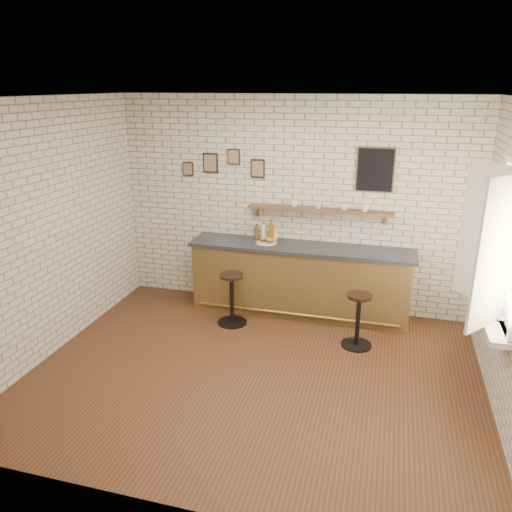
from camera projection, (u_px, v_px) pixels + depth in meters
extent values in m
plane|color=#57321D|center=(255.00, 373.00, 5.69)|extent=(5.00, 5.00, 0.00)
cube|color=brown|center=(300.00, 282.00, 7.03)|extent=(3.00, 0.58, 0.96)
cube|color=#2D333A|center=(301.00, 248.00, 6.87)|extent=(3.10, 0.62, 0.05)
cylinder|color=olive|center=(295.00, 314.00, 6.86)|extent=(2.79, 0.04, 0.04)
cylinder|color=white|center=(266.00, 243.00, 6.98)|extent=(0.28, 0.28, 0.01)
cylinder|color=gold|center=(271.00, 242.00, 6.99)|extent=(0.05, 0.05, 0.00)
cylinder|color=gold|center=(269.00, 243.00, 6.95)|extent=(0.05, 0.05, 0.00)
cylinder|color=gold|center=(260.00, 240.00, 7.06)|extent=(0.06, 0.06, 0.00)
cylinder|color=gold|center=(270.00, 241.00, 7.01)|extent=(0.06, 0.06, 0.00)
cylinder|color=gold|center=(257.00, 242.00, 6.96)|extent=(0.06, 0.06, 0.00)
cylinder|color=gold|center=(270.00, 242.00, 6.97)|extent=(0.04, 0.04, 0.00)
cylinder|color=gold|center=(264.00, 243.00, 6.93)|extent=(0.05, 0.05, 0.00)
cylinder|color=gold|center=(257.00, 243.00, 6.95)|extent=(0.04, 0.04, 0.00)
cylinder|color=gold|center=(256.00, 241.00, 7.03)|extent=(0.05, 0.05, 0.00)
cylinder|color=gold|center=(268.00, 243.00, 6.93)|extent=(0.06, 0.06, 0.00)
cylinder|color=gold|center=(260.00, 241.00, 7.03)|extent=(0.04, 0.04, 0.00)
cylinder|color=gold|center=(268.00, 243.00, 6.94)|extent=(0.05, 0.05, 0.00)
cylinder|color=brown|center=(257.00, 233.00, 7.18)|extent=(0.07, 0.07, 0.16)
cylinder|color=brown|center=(257.00, 226.00, 7.15)|extent=(0.02, 0.02, 0.04)
cylinder|color=black|center=(257.00, 224.00, 7.14)|extent=(0.03, 0.03, 0.01)
cylinder|color=silver|center=(264.00, 232.00, 7.15)|extent=(0.06, 0.06, 0.18)
cylinder|color=silver|center=(264.00, 225.00, 7.11)|extent=(0.02, 0.02, 0.04)
cylinder|color=black|center=(264.00, 223.00, 7.10)|extent=(0.02, 0.02, 0.01)
cylinder|color=#905717|center=(271.00, 232.00, 7.12)|extent=(0.07, 0.07, 0.22)
cylinder|color=#905717|center=(271.00, 222.00, 7.07)|extent=(0.02, 0.02, 0.05)
cylinder|color=black|center=(271.00, 220.00, 7.06)|extent=(0.03, 0.03, 0.01)
cylinder|color=yellow|center=(275.00, 234.00, 7.11)|extent=(0.06, 0.06, 0.15)
cylinder|color=yellow|center=(275.00, 228.00, 7.08)|extent=(0.03, 0.03, 0.03)
cylinder|color=maroon|center=(275.00, 227.00, 7.07)|extent=(0.03, 0.03, 0.01)
cylinder|color=black|center=(232.00, 322.00, 6.87)|extent=(0.40, 0.40, 0.02)
cylinder|color=black|center=(232.00, 300.00, 6.76)|extent=(0.06, 0.06, 0.66)
cylinder|color=black|center=(231.00, 276.00, 6.64)|extent=(0.33, 0.33, 0.04)
cylinder|color=black|center=(356.00, 345.00, 6.28)|extent=(0.39, 0.39, 0.02)
cylinder|color=black|center=(358.00, 321.00, 6.17)|extent=(0.06, 0.06, 0.64)
cylinder|color=black|center=(360.00, 296.00, 6.06)|extent=(0.34, 0.34, 0.04)
cube|color=brown|center=(319.00, 210.00, 6.83)|extent=(2.00, 0.18, 0.04)
cube|color=brown|center=(258.00, 210.00, 7.15)|extent=(0.03, 0.04, 0.16)
cube|color=brown|center=(387.00, 219.00, 6.70)|extent=(0.03, 0.04, 0.16)
imported|color=white|center=(294.00, 204.00, 6.90)|extent=(0.17, 0.17, 0.10)
imported|color=white|center=(318.00, 205.00, 6.82)|extent=(0.14, 0.14, 0.09)
imported|color=white|center=(344.00, 207.00, 6.73)|extent=(0.16, 0.16, 0.09)
imported|color=white|center=(365.00, 208.00, 6.66)|extent=(0.14, 0.14, 0.10)
cube|color=black|center=(211.00, 163.00, 7.12)|extent=(0.22, 0.02, 0.28)
cube|color=black|center=(234.00, 157.00, 7.00)|extent=(0.18, 0.02, 0.22)
cube|color=black|center=(258.00, 168.00, 6.96)|extent=(0.20, 0.02, 0.26)
cube|color=black|center=(188.00, 169.00, 7.24)|extent=(0.16, 0.02, 0.20)
cube|color=black|center=(375.00, 170.00, 6.55)|extent=(0.46, 0.02, 0.56)
cube|color=white|center=(490.00, 315.00, 5.07)|extent=(0.20, 1.35, 0.06)
cube|color=white|center=(497.00, 315.00, 5.05)|extent=(0.05, 1.30, 0.06)
cube|color=white|center=(498.00, 229.00, 5.35)|extent=(0.05, 0.06, 1.50)
cube|color=white|center=(498.00, 253.00, 4.57)|extent=(0.40, 0.46, 1.46)
cube|color=white|center=(488.00, 235.00, 5.11)|extent=(0.40, 0.46, 1.46)
imported|color=tan|center=(490.00, 315.00, 4.97)|extent=(0.20, 0.24, 0.02)
imported|color=tan|center=(490.00, 314.00, 4.94)|extent=(0.18, 0.22, 0.02)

